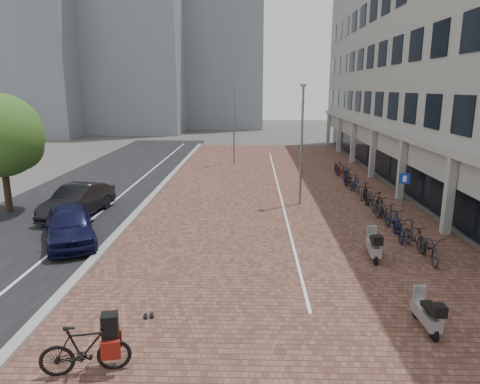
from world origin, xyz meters
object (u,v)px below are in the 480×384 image
(car_navy, at_px, (70,225))
(parking_sign, at_px, (403,190))
(scooter_back, at_px, (427,312))
(hero_bike, at_px, (85,349))
(car_dark, at_px, (78,201))
(scooter_front, at_px, (374,244))

(car_navy, distance_m, parking_sign, 14.58)
(car_navy, bearing_deg, scooter_back, -52.23)
(hero_bike, distance_m, scooter_back, 8.31)
(car_dark, bearing_deg, parking_sign, 8.37)
(car_dark, distance_m, scooter_back, 16.29)
(scooter_front, height_order, parking_sign, parking_sign)
(parking_sign, bearing_deg, hero_bike, -123.79)
(parking_sign, bearing_deg, car_navy, -158.11)
(scooter_back, xyz_separation_m, parking_sign, (2.45, 9.41, 1.01))
(parking_sign, bearing_deg, scooter_front, -109.69)
(car_navy, bearing_deg, scooter_front, -31.16)
(car_navy, xyz_separation_m, scooter_front, (11.67, -1.33, -0.20))
(scooter_front, relative_size, parking_sign, 0.70)
(car_navy, relative_size, scooter_back, 3.01)
(car_dark, bearing_deg, car_navy, -62.54)
(car_navy, relative_size, parking_sign, 1.95)
(car_navy, distance_m, scooter_front, 11.75)
(car_dark, bearing_deg, scooter_back, -27.27)
(hero_bike, xyz_separation_m, scooter_back, (8.06, 2.00, -0.10))
(hero_bike, relative_size, scooter_front, 1.25)
(car_dark, height_order, scooter_back, car_dark)
(car_dark, distance_m, hero_bike, 12.87)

